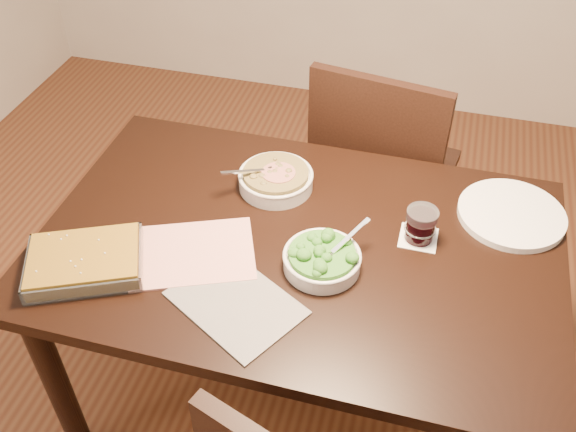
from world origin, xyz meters
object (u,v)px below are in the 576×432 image
object	(u,v)px
broccoli_bowl	(322,259)
baking_dish	(85,261)
wine_tumbler	(421,224)
chair_far	(381,170)
stew_bowl	(276,178)
table	(299,266)
dinner_plate	(511,214)

from	to	relation	value
broccoli_bowl	baking_dish	bearing A→B (deg)	-164.11
broccoli_bowl	wine_tumbler	size ratio (longest dim) A/B	2.25
broccoli_bowl	chair_far	distance (m)	0.75
stew_bowl	table	bearing A→B (deg)	-58.99
chair_far	dinner_plate	bearing A→B (deg)	146.08
baking_dish	table	bearing A→B (deg)	0.94
baking_dish	chair_far	distance (m)	1.12
wine_tumbler	broccoli_bowl	bearing A→B (deg)	-143.10
table	wine_tumbler	bearing A→B (deg)	17.36
stew_bowl	broccoli_bowl	distance (m)	0.35
broccoli_bowl	baking_dish	size ratio (longest dim) A/B	0.60
table	chair_far	distance (m)	0.66
table	baking_dish	size ratio (longest dim) A/B	3.97
broccoli_bowl	table	bearing A→B (deg)	136.72
table	baking_dish	bearing A→B (deg)	-154.38
stew_bowl	broccoli_bowl	size ratio (longest dim) A/B	1.04
baking_dish	stew_bowl	bearing A→B (deg)	25.17
table	dinner_plate	bearing A→B (deg)	24.61
table	baking_dish	xyz separation A→B (m)	(-0.50, -0.24, 0.12)
table	broccoli_bowl	world-z (taller)	broccoli_bowl
dinner_plate	chair_far	world-z (taller)	chair_far
wine_tumbler	dinner_plate	size ratio (longest dim) A/B	0.32
baking_dish	wine_tumbler	world-z (taller)	wine_tumbler
stew_bowl	wine_tumbler	world-z (taller)	wine_tumbler
dinner_plate	chair_far	bearing A→B (deg)	136.79
broccoli_bowl	baking_dish	world-z (taller)	broccoli_bowl
chair_far	broccoli_bowl	bearing A→B (deg)	94.51
wine_tumbler	chair_far	bearing A→B (deg)	107.40
broccoli_bowl	baking_dish	distance (m)	0.61
table	chair_far	size ratio (longest dim) A/B	1.44
stew_bowl	baking_dish	xyz separation A→B (m)	(-0.38, -0.45, -0.01)
wine_tumbler	chair_far	world-z (taller)	chair_far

